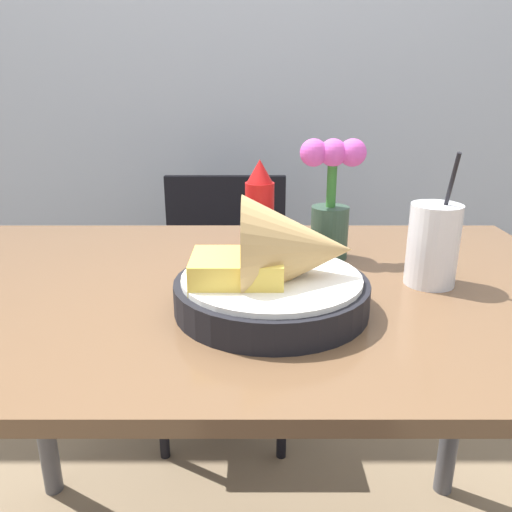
{
  "coord_description": "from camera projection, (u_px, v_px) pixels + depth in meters",
  "views": [
    {
      "loc": [
        0.02,
        -0.81,
        1.09
      ],
      "look_at": [
        0.02,
        -0.03,
        0.82
      ],
      "focal_mm": 35.0,
      "sensor_mm": 36.0,
      "label": 1
    }
  ],
  "objects": [
    {
      "name": "dining_table",
      "position": [
        243.0,
        337.0,
        0.91
      ],
      "size": [
        1.23,
        0.76,
        0.76
      ],
      "color": "brown",
      "rests_on": "ground_plane"
    },
    {
      "name": "food_basket",
      "position": [
        280.0,
        272.0,
        0.75
      ],
      "size": [
        0.3,
        0.3,
        0.18
      ],
      "color": "black",
      "rests_on": "dining_table"
    },
    {
      "name": "ketchup_bottle",
      "position": [
        259.0,
        209.0,
        1.0
      ],
      "size": [
        0.06,
        0.06,
        0.19
      ],
      "color": "red",
      "rests_on": "dining_table"
    },
    {
      "name": "wall_window",
      "position": [
        250.0,
        28.0,
        1.87
      ],
      "size": [
        7.0,
        0.06,
        2.6
      ],
      "color": "#9EA8B7",
      "rests_on": "ground_plane"
    },
    {
      "name": "drink_cup",
      "position": [
        432.0,
        247.0,
        0.85
      ],
      "size": [
        0.09,
        0.09,
        0.23
      ],
      "color": "silver",
      "rests_on": "dining_table"
    },
    {
      "name": "flower_vase",
      "position": [
        330.0,
        198.0,
        0.97
      ],
      "size": [
        0.13,
        0.07,
        0.23
      ],
      "color": "#2D4738",
      "rests_on": "dining_table"
    },
    {
      "name": "chair_far_window",
      "position": [
        225.0,
        279.0,
        1.65
      ],
      "size": [
        0.4,
        0.4,
        0.81
      ],
      "color": "black",
      "rests_on": "ground_plane"
    }
  ]
}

